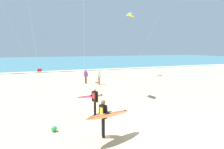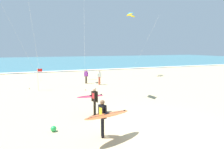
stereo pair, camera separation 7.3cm
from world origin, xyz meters
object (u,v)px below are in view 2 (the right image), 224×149
(surfer_lead, at_px, (105,115))
(bystander_purple_top, at_px, (86,76))
(surfer_trailing, at_px, (93,98))
(beach_ball, at_px, (53,129))
(bystander_white_top, at_px, (99,77))
(lifeguard_flag, at_px, (38,77))
(kite_arc_cobalt_near, at_px, (131,15))

(surfer_lead, distance_m, bystander_purple_top, 14.49)
(surfer_lead, relative_size, bystander_purple_top, 1.56)
(surfer_trailing, bearing_deg, beach_ball, -146.18)
(bystander_white_top, relative_size, lifeguard_flag, 0.76)
(surfer_lead, xyz_separation_m, lifeguard_flag, (-2.33, 12.18, 0.22))
(kite_arc_cobalt_near, distance_m, bystander_white_top, 11.56)
(surfer_lead, distance_m, bystander_white_top, 13.49)
(surfer_trailing, xyz_separation_m, kite_arc_cobalt_near, (10.07, 15.21, 7.54))
(bystander_white_top, distance_m, beach_ball, 12.80)
(kite_arc_cobalt_near, relative_size, beach_ball, 31.75)
(surfer_lead, distance_m, surfer_trailing, 3.26)
(kite_arc_cobalt_near, bearing_deg, beach_ball, -126.60)
(surfer_lead, height_order, kite_arc_cobalt_near, kite_arc_cobalt_near)
(surfer_lead, height_order, bystander_white_top, surfer_lead)
(kite_arc_cobalt_near, xyz_separation_m, bystander_white_top, (-6.52, -5.55, -7.77))
(surfer_lead, xyz_separation_m, bystander_purple_top, (2.79, 14.21, -0.24))
(surfer_trailing, relative_size, kite_arc_cobalt_near, 0.23)
(bystander_white_top, relative_size, beach_ball, 5.68)
(surfer_lead, relative_size, beach_ball, 8.88)
(lifeguard_flag, bearing_deg, bystander_purple_top, 21.61)
(surfer_trailing, xyz_separation_m, bystander_white_top, (3.55, 9.66, -0.23))
(surfer_lead, height_order, beach_ball, surfer_lead)
(bystander_white_top, height_order, beach_ball, bystander_white_top)
(surfer_trailing, xyz_separation_m, beach_ball, (-2.43, -1.63, -0.90))
(surfer_lead, bearing_deg, bystander_white_top, 73.05)
(kite_arc_cobalt_near, xyz_separation_m, bystander_purple_top, (-7.66, -4.24, -7.77))
(bystander_white_top, height_order, lifeguard_flag, lifeguard_flag)
(bystander_white_top, bearing_deg, surfer_trailing, -110.18)
(bystander_purple_top, distance_m, beach_ball, 13.52)
(bystander_purple_top, xyz_separation_m, lifeguard_flag, (-5.12, -2.03, 0.45))
(bystander_white_top, bearing_deg, surfer_lead, -106.95)
(bystander_purple_top, relative_size, beach_ball, 5.68)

